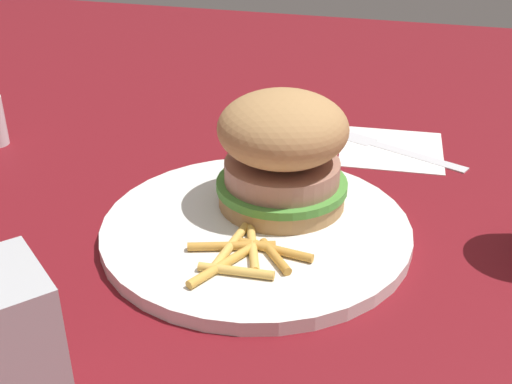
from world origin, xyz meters
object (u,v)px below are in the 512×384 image
(sandwich, at_px, (282,150))
(plate, at_px, (256,229))
(napkin, at_px, (391,149))
(fries_pile, at_px, (245,251))
(fork, at_px, (390,146))

(sandwich, bearing_deg, plate, 72.96)
(sandwich, distance_m, napkin, 0.20)
(fries_pile, bearing_deg, sandwich, -94.84)
(sandwich, distance_m, fork, 0.20)
(sandwich, height_order, fork, sandwich)
(plate, height_order, fork, plate)
(sandwich, bearing_deg, fries_pile, 85.16)
(sandwich, height_order, fries_pile, sandwich)
(fries_pile, relative_size, napkin, 1.01)
(fries_pile, relative_size, fork, 0.67)
(napkin, bearing_deg, plate, 65.77)
(plate, xyz_separation_m, sandwich, (-0.01, -0.04, 0.06))
(plate, xyz_separation_m, fork, (-0.09, -0.21, -0.00))
(plate, bearing_deg, sandwich, -107.04)
(fries_pile, bearing_deg, fork, -108.79)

